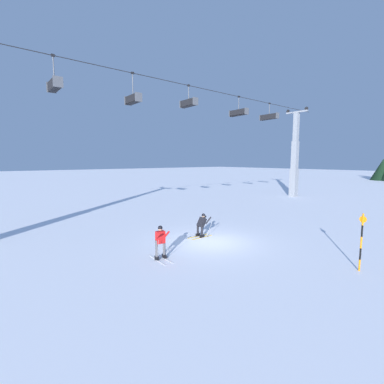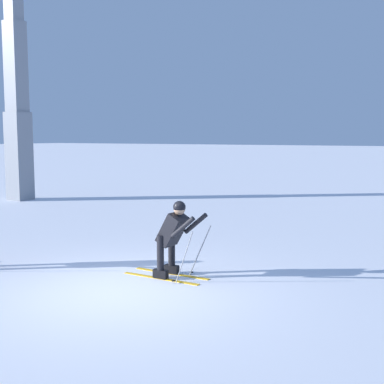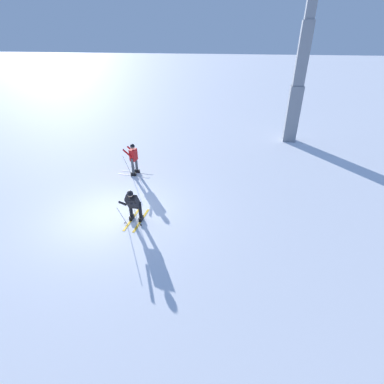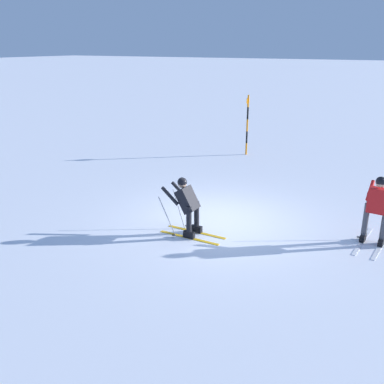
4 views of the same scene
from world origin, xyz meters
TOP-DOWN VIEW (x-y plane):
  - ground_plane at (0.00, 0.00)m, footprint 260.00×260.00m
  - skier_carving_main at (0.31, 1.15)m, footprint 1.60×0.71m
  - lift_tower_near at (-11.20, 7.70)m, footprint 0.80×2.98m
  - skier_distant_uphill at (-3.76, -0.53)m, footprint 0.72×1.79m

SIDE VIEW (x-z plane):
  - ground_plane at x=0.00m, z-range 0.00..0.00m
  - skier_carving_main at x=0.31m, z-range 0.04..1.61m
  - skier_distant_uphill at x=-3.76m, z-range 0.11..1.78m
  - lift_tower_near at x=-11.20m, z-range -0.95..10.31m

